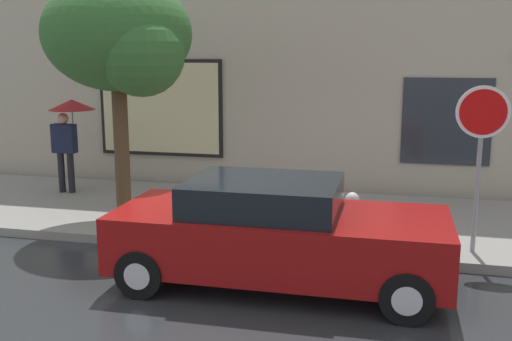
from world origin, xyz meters
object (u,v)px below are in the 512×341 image
stop_sign (481,136)px  fire_hydrant (352,214)px  street_tree (121,39)px  parked_car (277,233)px  pedestrian_with_umbrella (69,120)px

stop_sign → fire_hydrant: bearing=165.1°
fire_hydrant → street_tree: street_tree is taller
parked_car → pedestrian_with_umbrella: size_ratio=2.22×
parked_car → pedestrian_with_umbrella: pedestrian_with_umbrella is taller
street_tree → parked_car: bearing=-33.5°
stop_sign → pedestrian_with_umbrella: bearing=165.0°
fire_hydrant → pedestrian_with_umbrella: bearing=164.9°
parked_car → stop_sign: stop_sign is taller
street_tree → stop_sign: (5.86, -0.54, -1.42)m
parked_car → street_tree: (-3.15, 2.08, 2.61)m
pedestrian_with_umbrella → street_tree: size_ratio=0.47×
pedestrian_with_umbrella → street_tree: bearing=-38.0°
pedestrian_with_umbrella → street_tree: 3.04m
parked_car → fire_hydrant: 2.22m
street_tree → stop_sign: 6.06m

